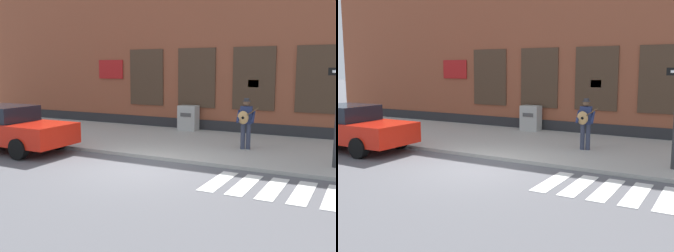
# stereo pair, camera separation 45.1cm
# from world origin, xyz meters

# --- Properties ---
(ground_plane) EXTENTS (160.00, 160.00, 0.00)m
(ground_plane) POSITION_xyz_m (0.00, 0.00, 0.00)
(ground_plane) COLOR #56565B
(sidewalk) EXTENTS (28.00, 5.65, 0.11)m
(sidewalk) POSITION_xyz_m (0.00, 4.06, 0.05)
(sidewalk) COLOR #ADAAA3
(sidewalk) RESTS_ON ground
(building_backdrop) EXTENTS (28.00, 4.06, 8.17)m
(building_backdrop) POSITION_xyz_m (-0.00, 8.88, 4.08)
(building_backdrop) COLOR brown
(building_backdrop) RESTS_ON ground
(crosswalk) EXTENTS (5.78, 1.90, 0.01)m
(crosswalk) POSITION_xyz_m (5.04, -0.06, 0.01)
(crosswalk) COLOR silver
(crosswalk) RESTS_ON ground
(red_car) EXTENTS (4.61, 2.00, 1.53)m
(red_car) POSITION_xyz_m (-5.32, 0.18, 0.77)
(red_car) COLOR red
(red_car) RESTS_ON ground
(busker) EXTENTS (0.76, 0.60, 1.71)m
(busker) POSITION_xyz_m (1.94, 3.58, 1.08)
(busker) COLOR #33384C
(busker) RESTS_ON sidewalk
(utility_box) EXTENTS (0.82, 0.58, 1.08)m
(utility_box) POSITION_xyz_m (-1.45, 6.44, 0.65)
(utility_box) COLOR #ADADA8
(utility_box) RESTS_ON sidewalk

